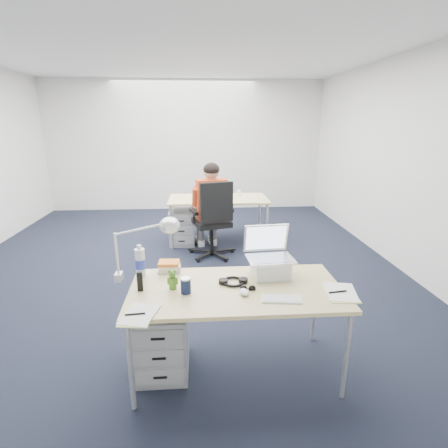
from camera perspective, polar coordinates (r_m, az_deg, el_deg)
The scene contains 24 objects.
floor at distance 4.80m, azimuth -7.35°, elevation -7.50°, with size 7.00×7.00×0.00m, color black.
room at distance 4.40m, azimuth -8.18°, elevation 13.36°, with size 6.02×7.02×2.80m.
desk_near at distance 2.70m, azimuth 1.97°, elevation -11.25°, with size 1.60×0.80×0.73m.
desk_far at distance 5.72m, azimuth -0.95°, elevation 3.79°, with size 1.60×0.80×0.73m.
office_chair at distance 5.15m, azimuth -1.89°, elevation -1.84°, with size 0.89×0.89×1.14m.
seated_person at distance 5.23m, azimuth -2.34°, elevation 2.58°, with size 0.48×0.79×1.37m.
drawer_pedestal_near at distance 2.97m, azimuth -9.98°, elevation -17.89°, with size 0.40×0.50×0.55m, color #999C9E.
drawer_pedestal_far at distance 5.75m, azimuth -6.86°, elevation -0.47°, with size 0.40×0.50×0.55m, color #999C9E.
silver_laptop at distance 2.82m, azimuth 7.62°, elevation -4.74°, with size 0.37×0.29×0.39m, color silver, non-canonical shape.
wireless_keyboard at distance 2.55m, azimuth 9.37°, elevation -11.98°, with size 0.28×0.11×0.01m, color white.
computer_mouse at distance 2.58m, azimuth 3.32°, elevation -11.04°, with size 0.07×0.10×0.04m, color white.
headphones at distance 2.74m, azimuth 1.53°, elevation -9.27°, with size 0.23×0.18×0.04m, color black, non-canonical shape.
can_koozie at distance 2.59m, azimuth -6.26°, elevation -9.94°, with size 0.07×0.07×0.12m, color #131C3D.
water_bottle at distance 2.90m, azimuth -13.54°, elevation -5.82°, with size 0.08×0.08×0.26m, color silver.
bear_figurine at distance 2.66m, azimuth -8.41°, elevation -8.89°, with size 0.08×0.06×0.15m, color #33721E, non-canonical shape.
book_stack at distance 2.98m, azimuth -8.92°, elevation -6.83°, with size 0.18×0.14×0.08m, color silver.
cordless_phone at distance 2.68m, azimuth -13.56°, elevation -9.11°, with size 0.04×0.02×0.15m, color black.
papers_left at distance 2.40m, azimuth -13.86°, elevation -14.27°, with size 0.19×0.28×0.01m, color #E1E886.
papers_right at distance 2.73m, azimuth 18.45°, elevation -10.63°, with size 0.21×0.30×0.01m, color #E1E886.
sunglasses at distance 2.64m, azimuth 3.92°, elevation -10.51°, with size 0.12×0.05×0.03m, color black, non-canonical shape.
desk_lamp at distance 2.78m, azimuth -13.98°, elevation -3.88°, with size 0.47×0.17×0.53m, color silver, non-canonical shape.
dark_laptop at distance 5.48m, azimuth -3.15°, elevation 4.94°, with size 0.32×0.31×0.23m, color black, non-canonical shape.
far_cup at distance 5.91m, azimuth 2.46°, elevation 5.09°, with size 0.06×0.06×0.09m, color white.
far_papers at distance 5.76m, azimuth -3.27°, elevation 4.36°, with size 0.20×0.28×0.01m, color white.
Camera 1 is at (0.30, -4.38, 1.94)m, focal length 28.00 mm.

